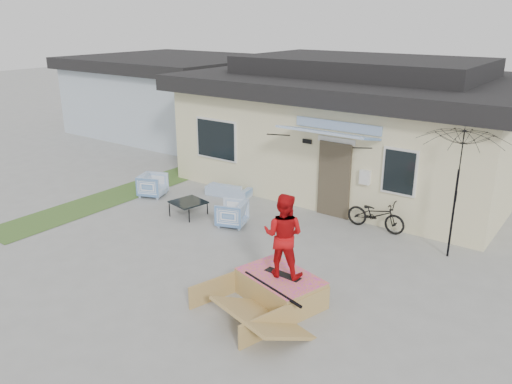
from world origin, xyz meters
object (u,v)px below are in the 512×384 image
Objects in this scene: loveseat at (229,187)px; skate_ramp at (280,288)px; bicycle at (376,211)px; patio_umbrella at (457,185)px; coffee_table at (189,208)px; skateboard at (283,274)px; armchair_left at (153,184)px; armchair_right at (232,212)px; skater at (283,234)px.

loveseat is 6.31m from skate_ramp.
loveseat is 4.78m from bicycle.
skate_ramp is at bearing 179.59° from bicycle.
patio_umbrella reaches higher than loveseat.
skateboard reaches higher than coffee_table.
patio_umbrella is (6.78, -0.28, 1.47)m from loveseat.
armchair_left is at bearing 172.79° from skate_ramp.
patio_umbrella is 2.84× the size of skateboard.
armchair_right is at bearing 5.81° from coffee_table.
armchair_right is at bearing 158.45° from skate_ramp.
patio_umbrella is (6.63, 1.67, 1.54)m from coffee_table.
skater is (0.01, 0.05, 1.14)m from skate_ramp.
patio_umbrella is at bearing 64.94° from skateboard.
bicycle is at bearing 105.05° from skate_ramp.
armchair_left is 7.15m from skate_ramp.
bicycle is 4.34m from skateboard.
skate_ramp is (-2.07, -3.91, -1.48)m from patio_umbrella.
skate_ramp is at bearing -134.41° from armchair_left.
skater reaches higher than bicycle.
skate_ramp is at bearing 59.07° from skater.
skate_ramp is (4.57, -2.24, 0.06)m from coffee_table.
skate_ramp is (3.13, -2.39, -0.11)m from armchair_right.
loveseat is 6.94m from patio_umbrella.
skate_ramp reaches higher than coffee_table.
loveseat is 6.29m from skateboard.
skateboard is (0.01, 0.05, 0.29)m from skate_ramp.
loveseat is 0.66× the size of skate_ramp.
armchair_right is 3.94m from skate_ramp.
skateboard is (3.15, -2.34, 0.18)m from armchair_right.
skateboard reaches higher than loveseat.
skater is (-0.04, -4.33, 0.90)m from bicycle.
skater is (-2.05, -3.86, -0.35)m from patio_umbrella.
patio_umbrella is (2.01, -0.47, 1.24)m from bicycle.
skater reaches higher than armchair_left.
skate_ramp is (4.71, -4.20, -0.01)m from loveseat.
skater is at bearing 0.00° from skateboard.
loveseat is at bearing 177.62° from patio_umbrella.
skater reaches higher than armchair_right.
skate_ramp is at bearing 126.98° from loveseat.
bicycle is at bearing -97.90° from armchair_left.
skateboard is (4.58, -2.19, 0.35)m from coffee_table.
armchair_left is 0.93× the size of coffee_table.
armchair_left is 0.99× the size of skateboard.
patio_umbrella reaches higher than armchair_left.
coffee_table is at bearing 82.90° from loveseat.
bicycle is (4.77, 0.19, 0.23)m from loveseat.
loveseat is 2.40m from armchair_right.
loveseat reaches higher than skate_ramp.
armchair_left is 0.49× the size of bicycle.
armchair_right is 5.59m from patio_umbrella.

